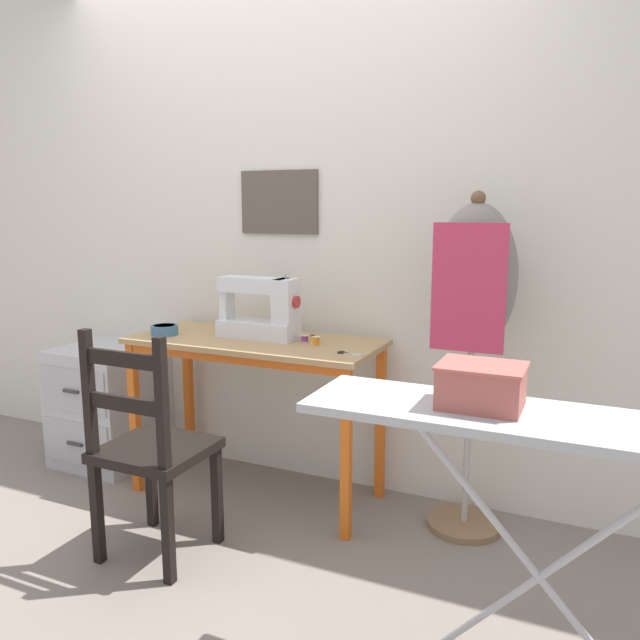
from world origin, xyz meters
TOP-DOWN VIEW (x-y plane):
  - ground_plane at (0.00, 0.00)m, footprint 14.00×14.00m
  - wall_back at (-0.00, 0.58)m, footprint 10.00×0.07m
  - sewing_table at (0.00, 0.24)m, footprint 1.18×0.51m
  - sewing_machine at (0.02, 0.29)m, footprint 0.40×0.15m
  - fabric_bowl at (-0.45, 0.16)m, footprint 0.13×0.13m
  - scissors at (0.50, 0.16)m, footprint 0.12×0.05m
  - thread_spool_near_machine at (0.24, 0.30)m, footprint 0.04×0.04m
  - thread_spool_mid_table at (0.28, 0.29)m, footprint 0.03×0.03m
  - thread_spool_far_edge at (0.33, 0.24)m, footprint 0.04×0.04m
  - wooden_chair at (-0.09, -0.39)m, footprint 0.40×0.38m
  - filing_cabinet at (-0.95, 0.30)m, footprint 0.47×0.53m
  - dress_form at (0.99, 0.34)m, footprint 0.34×0.32m
  - ironing_board at (1.36, -0.61)m, footprint 1.26×0.32m
  - storage_box at (1.19, -0.60)m, footprint 0.22×0.18m

SIDE VIEW (x-z plane):
  - ground_plane at x=0.00m, z-range 0.00..0.00m
  - filing_cabinet at x=-0.95m, z-range 0.00..0.64m
  - wooden_chair at x=-0.09m, z-range -0.03..0.91m
  - sewing_table at x=0.00m, z-range 0.28..1.05m
  - scissors at x=0.50m, z-range 0.77..0.78m
  - thread_spool_near_machine at x=0.24m, z-range 0.77..0.80m
  - thread_spool_mid_table at x=0.28m, z-range 0.77..0.80m
  - thread_spool_far_edge at x=0.33m, z-range 0.77..0.81m
  - fabric_bowl at x=-0.45m, z-range 0.77..0.82m
  - ironing_board at x=1.36m, z-range 0.38..1.24m
  - sewing_machine at x=0.02m, z-range 0.75..1.06m
  - storage_box at x=1.19m, z-range 0.86..0.97m
  - dress_form at x=0.99m, z-range 0.31..1.75m
  - wall_back at x=0.00m, z-range 0.00..2.55m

